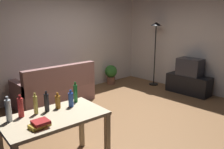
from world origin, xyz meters
The scene contains 17 objects.
ground_plane centered at (0.00, 0.00, -0.01)m, with size 5.20×4.40×0.02m, color brown.
wall_rear centered at (0.00, 2.20, 1.35)m, with size 5.20×0.10×2.70m, color silver.
wall_right centered at (2.60, 0.00, 1.35)m, with size 0.10×4.40×2.70m, color beige.
couch centered at (-0.64, 1.59, 0.31)m, with size 1.70×0.84×0.92m.
tv_stand centered at (2.25, -0.12, 0.24)m, with size 0.44×1.10×0.48m.
tv centered at (2.25, -0.12, 0.70)m, with size 0.41×0.60×0.44m.
torchiere_lamp centered at (2.25, 0.98, 1.41)m, with size 0.32×0.32×1.81m.
desk centered at (-1.85, -0.56, 0.65)m, with size 1.24×0.77×0.76m.
potted_plant centered at (1.38, 1.90, 0.33)m, with size 0.36×0.36×0.57m.
bottle_clear centered at (-2.30, -0.36, 0.89)m, with size 0.06×0.06×0.29m.
bottle_red centered at (-2.15, -0.33, 0.88)m, with size 0.07×0.07×0.27m.
bottle_squat centered at (-1.99, -0.37, 0.88)m, with size 0.05×0.05×0.26m.
bottle_dark centered at (-1.85, -0.39, 0.88)m, with size 0.06×0.06×0.26m.
bottle_amber centered at (-1.70, -0.39, 0.85)m, with size 0.07×0.07×0.21m.
bottle_blue centered at (-1.55, -0.46, 0.86)m, with size 0.07×0.07×0.23m.
bottle_green centered at (-1.40, -0.35, 0.89)m, with size 0.06×0.06×0.28m.
book_stack centered at (-2.11, -0.73, 0.80)m, with size 0.23×0.17×0.08m.
Camera 1 is at (-3.07, -2.85, 1.87)m, focal length 36.15 mm.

